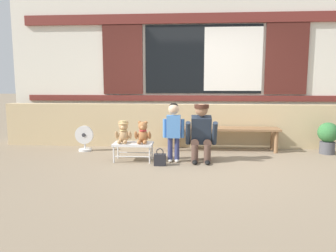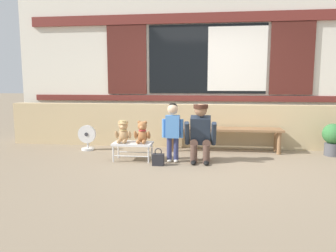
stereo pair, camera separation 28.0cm
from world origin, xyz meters
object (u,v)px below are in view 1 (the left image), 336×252
Objects in this scene: teddy_bear_plain at (143,133)px; child_standing at (174,126)px; small_display_bench at (133,145)px; adult_crouching at (202,132)px; wooden_bench_long at (222,131)px; potted_plant at (328,136)px; handbag_on_ground at (160,159)px; floor_fan at (85,139)px; teddy_bear_with_hat at (123,132)px.

child_standing is at bearing -2.15° from teddy_bear_plain.
teddy_bear_plain is (0.16, 0.00, 0.20)m from small_display_bench.
adult_crouching is at bearing 1.42° from small_display_bench.
teddy_bear_plain is at bearing -146.41° from wooden_bench_long.
potted_plant is at bearing 16.25° from child_standing.
small_display_bench is 2.35× the size of handbag_on_ground.
teddy_bear_plain reaches higher than potted_plant.
teddy_bear_plain is (-1.36, -0.90, 0.09)m from wooden_bench_long.
floor_fan is (-1.05, 0.68, -0.03)m from small_display_bench.
teddy_bear_plain is 0.52m from child_standing.
floor_fan is (-4.44, -0.10, -0.08)m from potted_plant.
wooden_bench_long is at bearing 30.75° from small_display_bench.
child_standing is 1.68× the size of potted_plant.
floor_fan is (-1.21, 0.68, -0.23)m from teddy_bear_plain.
wooden_bench_long is 7.72× the size of handbag_on_ground.
teddy_bear_with_hat is 0.64× the size of potted_plant.
child_standing is at bearing -174.31° from adult_crouching.
handbag_on_ground is (-1.05, -1.17, -0.28)m from wooden_bench_long.
child_standing reaches higher than handbag_on_ground.
small_display_bench is at bearing -149.25° from wooden_bench_long.
teddy_bear_plain reaches higher than wooden_bench_long.
potted_plant is at bearing 19.56° from handbag_on_ground.
small_display_bench is 0.26m from teddy_bear_with_hat.
small_display_bench is 0.67× the size of child_standing.
adult_crouching reaches higher than handbag_on_ground.
small_display_bench is 3.49m from potted_plant.
small_display_bench is 1.76× the size of teddy_bear_with_hat.
potted_plant is 1.19× the size of floor_fan.
child_standing is 2.00× the size of floor_fan.
adult_crouching is (1.11, 0.03, 0.21)m from small_display_bench.
child_standing reaches higher than teddy_bear_plain.
adult_crouching reaches higher than teddy_bear_with_hat.
teddy_bear_with_hat is 0.38× the size of child_standing.
wooden_bench_long is 2.21× the size of adult_crouching.
handbag_on_ground is (0.30, -0.26, -0.37)m from teddy_bear_plain.
wooden_bench_long is 3.68× the size of potted_plant.
teddy_bear_plain is at bearing -0.13° from teddy_bear_with_hat.
teddy_bear_with_hat is 0.76× the size of floor_fan.
potted_plant is at bearing 1.33° from floor_fan.
teddy_bear_with_hat reaches higher than potted_plant.
potted_plant is at bearing -3.78° from wooden_bench_long.
small_display_bench reaches higher than handbag_on_ground.
adult_crouching reaches higher than potted_plant.
child_standing is at bearing -163.75° from potted_plant.
child_standing is 0.47m from adult_crouching.
potted_plant is at bearing 13.52° from teddy_bear_plain.
adult_crouching is at bearing -16.72° from floor_fan.
adult_crouching is at bearing 5.69° from child_standing.
potted_plant reaches higher than floor_fan.
teddy_bear_with_hat and teddy_bear_plain have the same top height.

